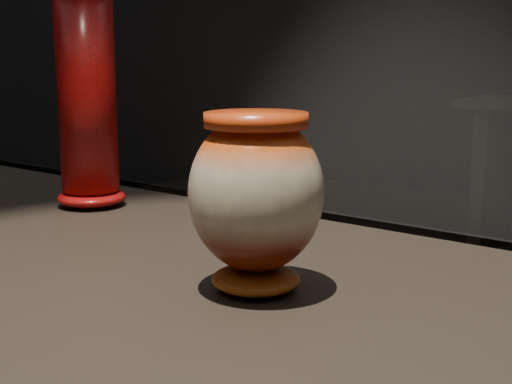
# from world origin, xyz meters

# --- Properties ---
(main_vase) EXTENTS (0.18, 0.18, 0.20)m
(main_vase) POSITION_xyz_m (0.07, 0.06, 1.01)
(main_vase) COLOR #631808
(main_vase) RESTS_ON display_plinth
(tall_vase) EXTENTS (0.15, 0.15, 0.37)m
(tall_vase) POSITION_xyz_m (-0.43, 0.24, 1.08)
(tall_vase) COLOR red
(tall_vase) RESTS_ON display_plinth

